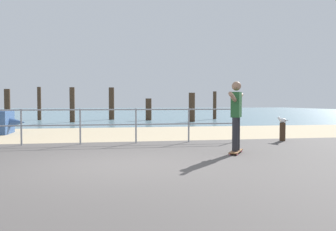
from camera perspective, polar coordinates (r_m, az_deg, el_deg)
ground_plane at (r=6.02m, az=-8.98°, el=-9.83°), size 24.00×10.00×0.04m
beach_strip at (r=13.94m, az=-9.72°, el=-2.93°), size 24.00×6.00×0.04m
sea_surface at (r=41.91m, az=-10.09°, el=0.54°), size 72.00×50.00×0.04m
railing_fence at (r=10.61m, az=-18.32°, el=-0.87°), size 11.34×0.05×1.05m
skateboard at (r=8.64m, az=10.89°, el=-5.70°), size 0.59×0.79×0.08m
skateboarder at (r=8.56m, az=10.94°, el=0.62°), size 0.84×1.28×1.65m
bollard_short at (r=11.67m, az=17.97°, el=-2.55°), size 0.18×0.18×0.60m
seagull at (r=11.65m, az=17.94°, el=-0.71°), size 0.18×0.49×0.18m
groyne_post_0 at (r=27.02m, az=-24.48°, el=1.66°), size 0.40×0.40×2.12m
groyne_post_1 at (r=25.07m, az=-20.04°, el=1.81°), size 0.25×0.25×2.22m
groyne_post_2 at (r=21.88m, az=-15.18°, el=1.66°), size 0.30×0.30×2.10m
groyne_post_3 at (r=24.52m, az=-9.09°, el=1.90°), size 0.37×0.37×2.21m
groyne_post_4 at (r=23.29m, az=-3.15°, el=0.97°), size 0.39×0.39×1.45m
groyne_post_5 at (r=21.56m, az=3.86°, el=1.31°), size 0.38×0.38×1.79m
groyne_post_6 at (r=25.00m, az=7.53°, el=1.63°), size 0.24×0.24×1.96m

